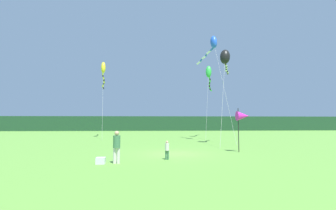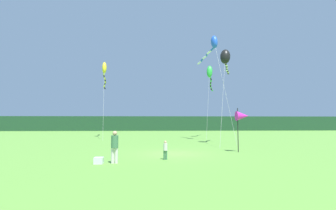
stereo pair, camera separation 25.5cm
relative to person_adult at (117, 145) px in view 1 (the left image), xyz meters
The scene contains 10 objects.
ground_plane 5.15m from the person_adult, 48.70° to the left, with size 120.00×120.00×0.00m, color #5B9338.
distant_treeline 48.93m from the person_adult, 86.08° to the left, with size 108.00×2.46×3.56m, color #1E4228.
person_adult is the anchor object (origin of this frame).
person_child 2.95m from the person_adult, 22.88° to the left, with size 0.24×0.24×1.07m.
cooler_box 1.10m from the person_adult, behind, with size 0.45×0.41×0.34m, color silver.
banner_flag_pole 9.59m from the person_adult, 27.39° to the left, with size 0.90×0.70×3.14m.
kite_black 15.47m from the person_adult, 48.65° to the left, with size 2.75×6.01×9.30m.
kite_yellow 23.76m from the person_adult, 102.86° to the left, with size 2.12×10.92×10.55m.
kite_green 23.97m from the person_adult, 64.43° to the left, with size 3.03×8.69×9.95m.
kite_blue 19.75m from the person_adult, 58.68° to the left, with size 2.18×8.63×12.14m.
Camera 1 is at (-1.56, -16.88, 2.14)m, focal length 26.40 mm.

